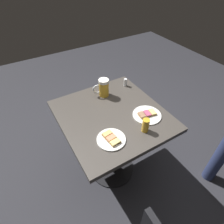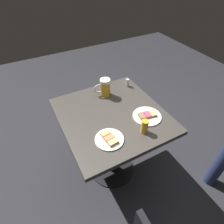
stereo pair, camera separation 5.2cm
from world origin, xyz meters
The scene contains 7 objects.
ground_plane centered at (0.00, 0.00, 0.00)m, with size 6.00×6.00×0.00m, color #28282D.
cafe_table centered at (0.00, 0.00, 0.62)m, with size 0.78×0.82×0.77m.
plate_near centered at (-0.14, -0.22, 0.78)m, with size 0.20×0.20×0.03m.
plate_far centered at (0.22, -0.15, 0.78)m, with size 0.22×0.22×0.03m.
beer_mug centered at (0.06, 0.25, 0.85)m, with size 0.14×0.09×0.15m.
beer_glass_small centered at (0.11, -0.27, 0.82)m, with size 0.05×0.05×0.10m, color gold.
salt_shaker centered at (0.30, 0.27, 0.81)m, with size 0.03×0.03×0.07m, color silver.
Camera 2 is at (-0.51, -0.95, 1.76)m, focal length 30.19 mm.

